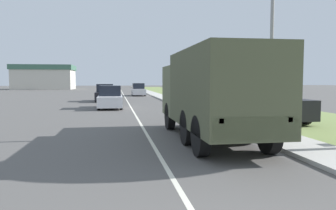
{
  "coord_description": "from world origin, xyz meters",
  "views": [
    {
      "loc": [
        -1.2,
        -2.2,
        2.1
      ],
      "look_at": [
        0.85,
        10.43,
        1.13
      ],
      "focal_mm": 35.0,
      "sensor_mm": 36.0,
      "label": 1
    }
  ],
  "objects_px": {
    "car_third_ahead": "(138,90)",
    "pickup_truck": "(269,103)",
    "car_second_ahead": "(105,94)",
    "military_truck": "(212,91)",
    "lamp_post": "(268,13)",
    "car_nearest_ahead": "(110,98)"
  },
  "relations": [
    {
      "from": "military_truck",
      "to": "car_second_ahead",
      "type": "relative_size",
      "value": 1.65
    },
    {
      "from": "car_third_ahead",
      "to": "car_nearest_ahead",
      "type": "bearing_deg",
      "value": -100.04
    },
    {
      "from": "car_nearest_ahead",
      "to": "car_third_ahead",
      "type": "bearing_deg",
      "value": 79.96
    },
    {
      "from": "military_truck",
      "to": "car_second_ahead",
      "type": "height_order",
      "value": "military_truck"
    },
    {
      "from": "car_third_ahead",
      "to": "pickup_truck",
      "type": "distance_m",
      "value": 28.89
    },
    {
      "from": "car_second_ahead",
      "to": "lamp_post",
      "type": "xyz_separation_m",
      "value": [
        6.75,
        -21.43,
        3.9
      ]
    },
    {
      "from": "car_second_ahead",
      "to": "car_third_ahead",
      "type": "xyz_separation_m",
      "value": [
        4.13,
        11.42,
        -0.01
      ]
    },
    {
      "from": "car_nearest_ahead",
      "to": "lamp_post",
      "type": "height_order",
      "value": "lamp_post"
    },
    {
      "from": "military_truck",
      "to": "car_nearest_ahead",
      "type": "xyz_separation_m",
      "value": [
        -3.69,
        13.91,
        -0.97
      ]
    },
    {
      "from": "car_second_ahead",
      "to": "pickup_truck",
      "type": "distance_m",
      "value": 19.29
    },
    {
      "from": "car_third_ahead",
      "to": "lamp_post",
      "type": "bearing_deg",
      "value": -85.44
    },
    {
      "from": "pickup_truck",
      "to": "lamp_post",
      "type": "height_order",
      "value": "lamp_post"
    },
    {
      "from": "car_nearest_ahead",
      "to": "car_third_ahead",
      "type": "xyz_separation_m",
      "value": [
        3.51,
        19.84,
        -0.0
      ]
    },
    {
      "from": "car_third_ahead",
      "to": "pickup_truck",
      "type": "height_order",
      "value": "pickup_truck"
    },
    {
      "from": "car_second_ahead",
      "to": "lamp_post",
      "type": "distance_m",
      "value": 22.8
    },
    {
      "from": "car_nearest_ahead",
      "to": "pickup_truck",
      "type": "xyz_separation_m",
      "value": [
        8.42,
        -8.62,
        0.12
      ]
    },
    {
      "from": "lamp_post",
      "to": "military_truck",
      "type": "bearing_deg",
      "value": -159.57
    },
    {
      "from": "military_truck",
      "to": "pickup_truck",
      "type": "xyz_separation_m",
      "value": [
        4.73,
        5.29,
        -0.84
      ]
    },
    {
      "from": "car_third_ahead",
      "to": "lamp_post",
      "type": "height_order",
      "value": "lamp_post"
    },
    {
      "from": "military_truck",
      "to": "car_nearest_ahead",
      "type": "height_order",
      "value": "military_truck"
    },
    {
      "from": "pickup_truck",
      "to": "car_nearest_ahead",
      "type": "bearing_deg",
      "value": 134.34
    },
    {
      "from": "lamp_post",
      "to": "car_third_ahead",
      "type": "bearing_deg",
      "value": 94.56
    }
  ]
}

